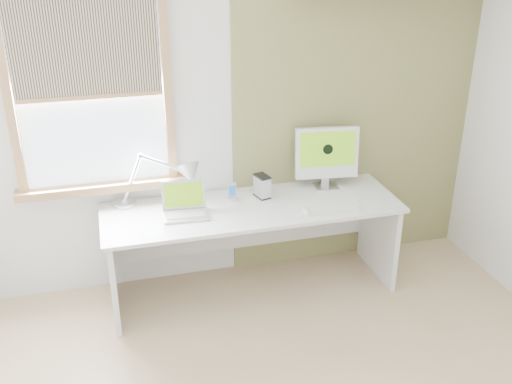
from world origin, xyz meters
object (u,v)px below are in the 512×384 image
object	(u,v)px
laptop	(185,206)
external_drive	(262,186)
imac	(327,154)
desk	(250,226)
desk_lamp	(177,178)

from	to	relation	value
laptop	external_drive	distance (m)	0.62
external_drive	imac	size ratio (longest dim) A/B	0.35
desk	desk_lamp	bearing A→B (deg)	166.42
desk_lamp	desk	bearing A→B (deg)	-13.58
desk_lamp	external_drive	xyz separation A→B (m)	(0.63, -0.04, -0.12)
desk	imac	world-z (taller)	imac
desk_lamp	external_drive	bearing A→B (deg)	-4.04
external_drive	desk	bearing A→B (deg)	-144.82
laptop	external_drive	size ratio (longest dim) A/B	1.88
desk_lamp	imac	distance (m)	1.17
laptop	desk	bearing A→B (deg)	5.12
desk_lamp	laptop	distance (m)	0.23
external_drive	imac	world-z (taller)	imac
laptop	imac	world-z (taller)	imac
laptop	external_drive	xyz separation A→B (m)	(0.61, 0.12, 0.03)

